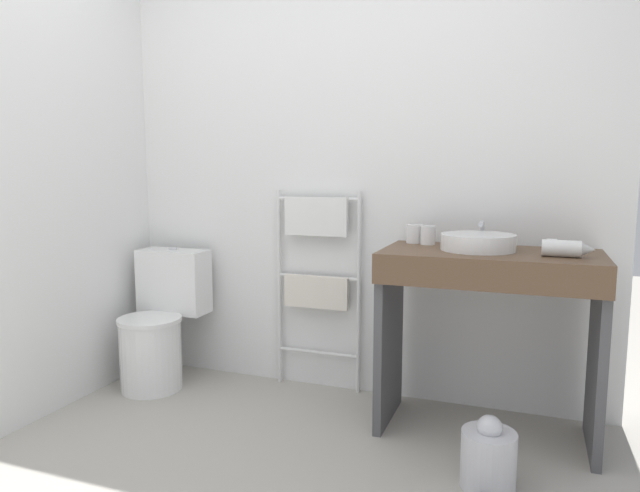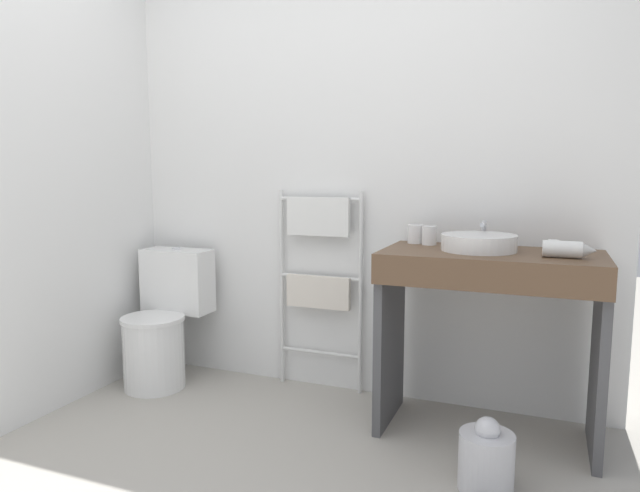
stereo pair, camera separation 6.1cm
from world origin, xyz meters
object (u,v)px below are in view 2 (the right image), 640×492
Objects in this scene: sink_basin at (479,242)px; trash_bin at (486,459)px; toilet at (163,324)px; hair_dryer at (565,249)px; cup_near_edge at (429,235)px; towel_radiator at (319,261)px; cup_near_wall at (415,234)px.

sink_basin reaches higher than trash_bin.
toilet is 3.72× the size of hair_dryer.
cup_near_edge is at bearing 5.68° from toilet.
sink_basin is 0.94m from trash_bin.
toilet is at bearing -164.15° from towel_radiator.
hair_dryer is at bearing -18.42° from cup_near_edge.
cup_near_edge is (1.51, 0.15, 0.57)m from toilet.
cup_near_wall and cup_near_edge have the same top height.
towel_radiator reaches higher than cup_near_wall.
sink_basin is 3.65× the size of cup_near_edge.
towel_radiator is (0.88, 0.25, 0.39)m from toilet.
cup_near_wall is 0.08m from cup_near_edge.
towel_radiator is 12.05× the size of cup_near_wall.
towel_radiator is 12.11× the size of cup_near_edge.
cup_near_edge is (0.63, -0.10, 0.18)m from towel_radiator.
cup_near_edge is 0.32× the size of trash_bin.
towel_radiator is 0.66m from cup_near_edge.
cup_near_wall reaches higher than sink_basin.
sink_basin is at bearing -14.46° from towel_radiator.
sink_basin is (1.76, 0.02, 0.56)m from toilet.
cup_near_edge is (0.08, -0.03, -0.00)m from cup_near_wall.
towel_radiator reaches higher than trash_bin.
cup_near_edge reaches higher than trash_bin.
towel_radiator is 0.59m from cup_near_wall.
cup_near_edge is at bearing 161.58° from hair_dryer.
hair_dryer is (0.69, -0.24, -0.01)m from cup_near_wall.
cup_near_edge is at bearing 152.95° from sink_basin.
cup_near_wall is at bearing 160.94° from hair_dryer.
hair_dryer is (0.62, -0.20, -0.01)m from cup_near_edge.
toilet is 0.69× the size of towel_radiator.
hair_dryer is at bearing -1.48° from toilet.
sink_basin is at bearing 168.19° from hair_dryer.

